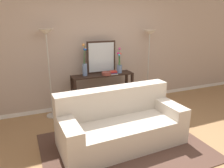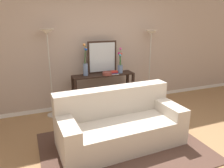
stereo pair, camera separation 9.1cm
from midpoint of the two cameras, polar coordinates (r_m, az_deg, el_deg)
ground_plane at (r=3.56m, az=11.45°, el=-17.33°), size 16.00×16.00×0.02m
back_wall at (r=4.98m, az=-1.81°, el=11.43°), size 12.00×0.15×3.00m
area_rug at (r=3.61m, az=3.75°, el=-16.14°), size 2.52×1.85×0.01m
couch at (r=3.58m, az=2.70°, el=-10.73°), size 2.00×0.95×0.88m
console_table at (r=4.74m, az=-1.68°, el=-0.45°), size 1.34×0.33×0.82m
floor_lamp_left at (r=4.42m, az=-15.80°, el=8.80°), size 0.28×0.28×1.78m
floor_lamp_right at (r=5.19m, az=10.60°, el=9.68°), size 0.28×0.28×1.71m
wall_mirror at (r=4.73m, az=-1.99°, el=7.04°), size 0.64×0.02×0.69m
vase_tall_flowers at (r=4.55m, az=-6.39°, el=4.90°), size 0.11×0.11×0.66m
vase_short_flowers at (r=4.74m, az=2.71°, el=5.14°), size 0.12×0.13×0.56m
fruit_bowl at (r=4.59m, az=-0.71°, el=2.79°), size 0.20×0.20×0.07m
book_stack at (r=4.65m, az=1.06°, el=2.97°), size 0.20×0.14×0.07m
book_row_under_console at (r=4.82m, az=-5.38°, el=-6.62°), size 0.41×0.18×0.13m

